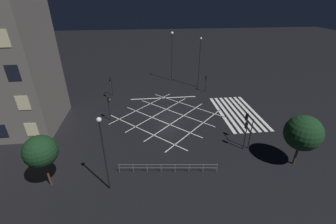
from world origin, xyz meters
TOP-DOWN VIEW (x-y plane):
  - ground_plane at (0.00, 0.00)m, footprint 200.00×200.00m
  - road_markings at (0.41, -7.64)m, footprint 17.90×23.18m
  - traffic_light_sw_main at (-8.29, -8.85)m, footprint 1.92×0.36m
  - traffic_light_se_cross at (9.30, -8.36)m, footprint 0.36×0.39m
  - traffic_light_ne_main at (8.34, 9.32)m, footprint 1.86×0.36m
  - traffic_light_median_north at (-0.21, 8.66)m, footprint 0.36×0.39m
  - traffic_light_sw_cross at (-9.33, -8.10)m, footprint 0.36×0.39m
  - street_lamp_east at (11.67, -7.49)m, footprint 0.40×0.40m
  - street_lamp_west at (16.30, -2.70)m, footprint 0.57×0.57m
  - street_lamp_far at (-13.91, 7.30)m, footprint 0.44×0.44m
  - street_tree_near at (-12.75, 13.19)m, footprint 3.05×3.05m
  - street_tree_far at (-12.57, -12.67)m, footprint 3.78×3.78m
  - pedestrian_railing at (-12.28, 1.41)m, footprint 1.24×10.36m

SIDE VIEW (x-z plane):
  - ground_plane at x=0.00m, z-range 0.00..0.00m
  - road_markings at x=0.41m, z-range 0.00..0.01m
  - pedestrian_railing at x=-12.28m, z-range 0.15..1.20m
  - traffic_light_se_cross at x=9.30m, z-range 0.69..3.91m
  - traffic_light_median_north at x=-0.21m, z-range 0.85..4.79m
  - traffic_light_sw_cross at x=-9.33m, z-range 0.85..4.79m
  - traffic_light_ne_main at x=8.34m, z-range 0.92..4.96m
  - traffic_light_sw_main at x=-8.29m, z-range 0.94..5.06m
  - street_tree_far at x=-12.57m, z-range 1.10..7.09m
  - street_tree_near at x=-12.75m, z-range 1.30..6.96m
  - street_lamp_far at x=-13.91m, z-range 1.24..9.20m
  - street_lamp_east at x=11.67m, z-range 1.11..10.97m
  - street_lamp_west at x=16.30m, z-range 2.28..12.57m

